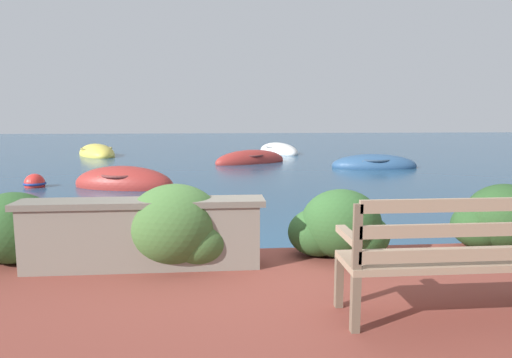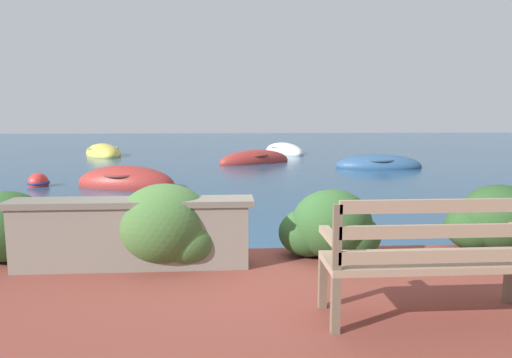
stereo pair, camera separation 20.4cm
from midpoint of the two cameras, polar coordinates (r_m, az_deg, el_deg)
name	(u,v)px [view 2 (the right image)]	position (r m, az deg, el deg)	size (l,w,h in m)	color
ground_plane	(253,267)	(5.25, 0.73, -10.97)	(80.00, 80.00, 0.00)	navy
park_bench	(434,255)	(3.59, 22.92, -8.80)	(1.57, 0.48, 0.93)	brown
stone_wall	(133,233)	(4.63, -13.94, -6.55)	(2.37, 0.39, 0.68)	gray
hedge_clump_far_left	(6,231)	(5.30, -27.85, -5.75)	(1.06, 0.76, 0.72)	#2D5628
hedge_clump_left	(163,229)	(4.67, -10.29, -6.20)	(1.20, 0.86, 0.81)	#426B33
hedge_clump_centre	(330,228)	(4.89, 10.42, -6.05)	(1.06, 0.76, 0.72)	#2D5628
hedge_clump_right	(497,222)	(5.75, 28.79, -4.75)	(1.08, 0.78, 0.73)	#284C23
rowboat_nearest	(126,184)	(11.37, -15.46, -0.59)	(2.71, 1.76, 0.90)	#9E2D28
rowboat_mid	(378,166)	(15.58, 15.42, 1.61)	(2.93, 1.62, 0.78)	#2D517A
rowboat_far	(255,161)	(16.50, 0.21, 2.24)	(2.96, 2.17, 0.84)	#9E2D28
rowboat_outer	(103,154)	(20.78, -18.29, 3.03)	(2.59, 3.44, 0.89)	#DBC64C
rowboat_distant	(284,152)	(20.98, 3.81, 3.44)	(2.10, 3.31, 0.84)	silver
mooring_buoy	(38,183)	(12.23, -25.12, -0.44)	(0.52, 0.52, 0.48)	red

